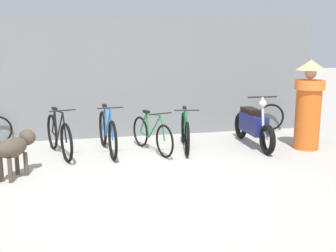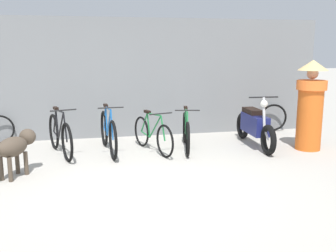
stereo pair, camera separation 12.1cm
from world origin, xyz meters
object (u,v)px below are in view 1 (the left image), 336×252
motorcycle (253,125)px  bicycle_2 (152,135)px  stray_dog (16,147)px  person_in_robes (309,103)px  bicycle_0 (59,136)px  spare_tire_right (271,117)px  bicycle_3 (185,132)px  bicycle_1 (107,133)px

motorcycle → bicycle_2: bearing=-87.2°
stray_dog → person_in_robes: 5.36m
bicycle_0 → spare_tire_right: bicycle_0 is taller
stray_dog → bicycle_0: bearing=4.6°
stray_dog → spare_tire_right: stray_dog is taller
motorcycle → bicycle_3: bearing=-90.2°
bicycle_0 → person_in_robes: (4.72, -0.62, 0.54)m
motorcycle → spare_tire_right: motorcycle is taller
bicycle_1 → person_in_robes: size_ratio=1.04×
bicycle_1 → bicycle_3: 1.51m
spare_tire_right → stray_dog: bearing=-157.5°
bicycle_0 → bicycle_2: (1.71, -0.14, -0.03)m
bicycle_0 → bicycle_2: size_ratio=1.10×
bicycle_1 → motorcycle: motorcycle is taller
bicycle_2 → person_in_robes: 3.10m
bicycle_0 → bicycle_3: size_ratio=0.98×
bicycle_1 → spare_tire_right: (3.99, 1.12, -0.05)m
bicycle_2 → motorcycle: (2.09, -0.01, 0.09)m
bicycle_1 → motorcycle: bearing=82.1°
person_in_robes → bicycle_3: bearing=6.5°
bicycle_3 → motorcycle: (1.41, -0.08, 0.08)m
bicycle_2 → person_in_robes: bearing=63.8°
bicycle_1 → bicycle_3: bicycle_1 is taller
motorcycle → person_in_robes: 1.14m
motorcycle → bicycle_0: bearing=-89.2°
stray_dog → bicycle_3: bearing=-38.4°
stray_dog → person_in_robes: size_ratio=0.53×
bicycle_0 → bicycle_1: bicycle_1 is taller
bicycle_3 → bicycle_0: bearing=-79.9°
bicycle_0 → motorcycle: 3.81m
motorcycle → stray_dog: motorcycle is taller
bicycle_3 → stray_dog: bearing=-58.5°
stray_dog → spare_tire_right: size_ratio=1.42×
bicycle_3 → person_in_robes: size_ratio=0.98×
bicycle_2 → motorcycle: 2.09m
bicycle_3 → stray_dog: 3.17m
bicycle_1 → bicycle_2: bearing=75.4°
bicycle_0 → stray_dog: 1.29m
spare_tire_right → person_in_robes: bearing=-94.9°
bicycle_0 → stray_dog: bicycle_0 is taller
bicycle_2 → stray_dog: bicycle_2 is taller
bicycle_1 → bicycle_3: size_ratio=1.07×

